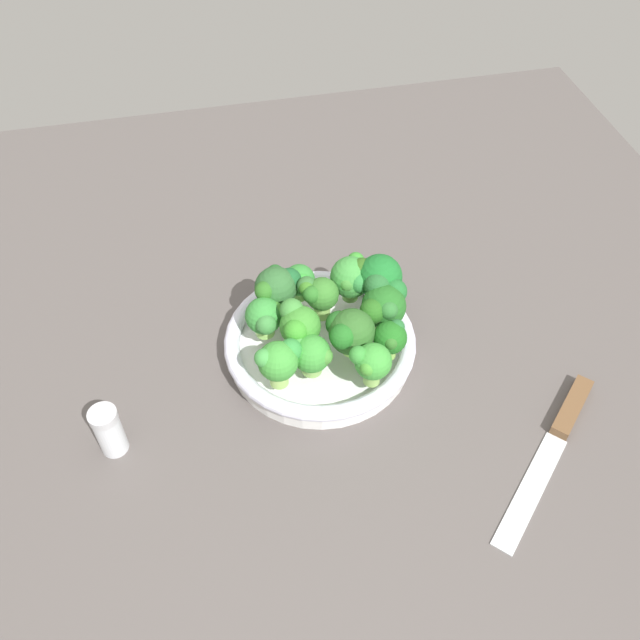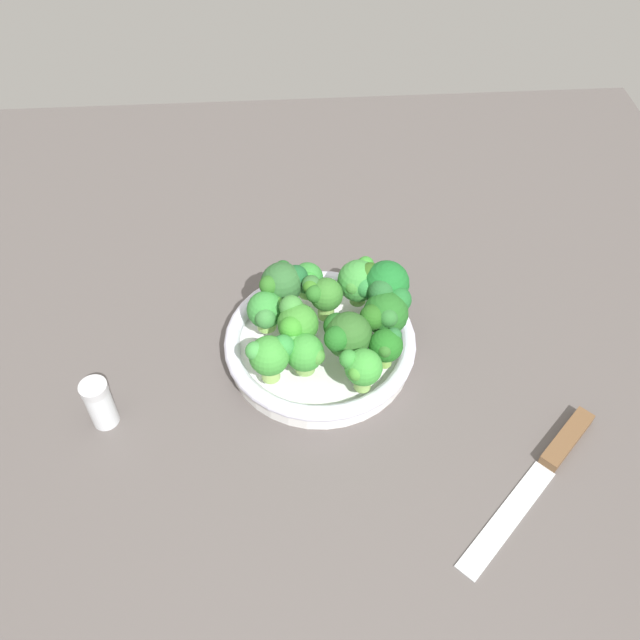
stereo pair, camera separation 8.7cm
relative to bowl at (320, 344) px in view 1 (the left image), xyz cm
name	(u,v)px [view 1 (the left image)]	position (x,y,z in cm)	size (l,w,h in cm)	color
ground_plane	(327,358)	(-1.03, -0.04, -3.17)	(130.00, 130.00, 2.50)	#544E4B
bowl	(320,344)	(0.00, 0.00, 0.00)	(25.38, 25.38, 3.76)	white
broccoli_floret_0	(349,332)	(-2.95, 3.39, 5.64)	(6.14, 6.00, 6.68)	#9DD461
broccoli_floret_1	(298,281)	(1.41, -7.44, 4.93)	(5.00, 4.54, 5.19)	#82C95A
broccoli_floret_2	(279,361)	(6.42, 6.25, 5.94)	(5.94, 4.95, 6.63)	#9DC964
broccoli_floret_3	(277,287)	(4.51, -5.76, 6.15)	(6.47, 5.62, 7.07)	#7AB254
broccoli_floret_4	(311,354)	(2.25, 5.36, 4.99)	(4.97, 4.80, 5.64)	#85B358
broccoli_floret_5	(317,294)	(-0.33, -3.47, 5.96)	(5.04, 4.43, 6.37)	#92CA5C
broccoli_floret_6	(265,317)	(6.76, -1.77, 5.07)	(5.11, 5.78, 5.71)	#9AD666
broccoli_floret_7	(384,304)	(-8.43, -0.20, 5.65)	(7.02, 6.25, 6.51)	#87B052
broccoli_floret_8	(371,363)	(-4.38, 8.65, 5.62)	(5.19, 4.57, 6.20)	#84B356
broccoli_floret_9	(352,278)	(-5.59, -5.63, 5.80)	(5.64, 6.24, 6.75)	#75B04E
broccoli_floret_10	(391,338)	(-7.83, 5.16, 5.25)	(4.24, 4.29, 5.60)	#85BA4E
broccoli_floret_11	(377,278)	(-8.63, -4.19, 6.54)	(6.76, 6.74, 7.73)	#81B04F
broccoli_floret_12	(298,325)	(3.07, 1.48, 6.21)	(5.20, 6.46, 7.16)	#88BC68
knife	(558,435)	(-25.44, 19.17, -1.37)	(20.73, 20.27, 1.50)	silver
pepper_shaker	(109,431)	(27.25, 8.95, 1.76)	(3.37, 3.37, 7.25)	silver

